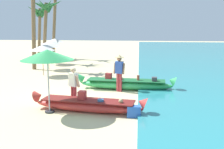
{
  "coord_description": "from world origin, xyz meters",
  "views": [
    {
      "loc": [
        2.79,
        -10.81,
        3.3
      ],
      "look_at": [
        1.55,
        1.77,
        0.9
      ],
      "focal_mm": 43.91,
      "sensor_mm": 36.0,
      "label": 1
    }
  ],
  "objects_px": {
    "person_vendor_hatted": "(119,70)",
    "palm_tree_mid_cluster": "(56,3)",
    "boat_red_foreground": "(88,105)",
    "person_tourist_customer": "(74,84)",
    "boat_green_midground": "(126,84)",
    "cooler_box": "(134,111)",
    "palm_tree_tall_inland": "(46,11)",
    "palm_tree_leaning_seaward": "(40,15)",
    "patio_umbrella_large": "(47,55)"
  },
  "relations": [
    {
      "from": "person_vendor_hatted",
      "to": "palm_tree_mid_cluster",
      "type": "height_order",
      "value": "palm_tree_mid_cluster"
    },
    {
      "from": "person_tourist_customer",
      "to": "cooler_box",
      "type": "xyz_separation_m",
      "value": [
        2.44,
        -1.15,
        -0.68
      ]
    },
    {
      "from": "boat_red_foreground",
      "to": "person_tourist_customer",
      "type": "distance_m",
      "value": 1.18
    },
    {
      "from": "patio_umbrella_large",
      "to": "cooler_box",
      "type": "xyz_separation_m",
      "value": [
        3.14,
        -0.2,
        -1.95
      ]
    },
    {
      "from": "person_vendor_hatted",
      "to": "person_tourist_customer",
      "type": "bearing_deg",
      "value": -123.88
    },
    {
      "from": "person_tourist_customer",
      "to": "cooler_box",
      "type": "relative_size",
      "value": 3.28
    },
    {
      "from": "person_tourist_customer",
      "to": "patio_umbrella_large",
      "type": "height_order",
      "value": "patio_umbrella_large"
    },
    {
      "from": "boat_green_midground",
      "to": "boat_red_foreground",
      "type": "bearing_deg",
      "value": -109.23
    },
    {
      "from": "palm_tree_leaning_seaward",
      "to": "boat_red_foreground",
      "type": "bearing_deg",
      "value": -64.57
    },
    {
      "from": "boat_red_foreground",
      "to": "palm_tree_leaning_seaward",
      "type": "xyz_separation_m",
      "value": [
        -7.4,
        15.55,
        3.76
      ]
    },
    {
      "from": "palm_tree_mid_cluster",
      "to": "cooler_box",
      "type": "bearing_deg",
      "value": -64.58
    },
    {
      "from": "palm_tree_tall_inland",
      "to": "palm_tree_leaning_seaward",
      "type": "bearing_deg",
      "value": 118.72
    },
    {
      "from": "patio_umbrella_large",
      "to": "boat_green_midground",
      "type": "bearing_deg",
      "value": 55.38
    },
    {
      "from": "palm_tree_mid_cluster",
      "to": "cooler_box",
      "type": "xyz_separation_m",
      "value": [
        7.56,
        -15.91,
        -4.88
      ]
    },
    {
      "from": "palm_tree_tall_inland",
      "to": "boat_green_midground",
      "type": "bearing_deg",
      "value": -51.78
    },
    {
      "from": "boat_green_midground",
      "to": "patio_umbrella_large",
      "type": "height_order",
      "value": "patio_umbrella_large"
    },
    {
      "from": "palm_tree_leaning_seaward",
      "to": "boat_green_midground",
      "type": "bearing_deg",
      "value": -54.06
    },
    {
      "from": "cooler_box",
      "to": "patio_umbrella_large",
      "type": "bearing_deg",
      "value": 175.13
    },
    {
      "from": "palm_tree_mid_cluster",
      "to": "person_tourist_customer",
      "type": "bearing_deg",
      "value": -70.86
    },
    {
      "from": "boat_red_foreground",
      "to": "palm_tree_tall_inland",
      "type": "relative_size",
      "value": 0.86
    },
    {
      "from": "boat_red_foreground",
      "to": "patio_umbrella_large",
      "type": "relative_size",
      "value": 1.91
    },
    {
      "from": "boat_green_midground",
      "to": "palm_tree_mid_cluster",
      "type": "relative_size",
      "value": 0.77
    },
    {
      "from": "person_vendor_hatted",
      "to": "palm_tree_leaning_seaward",
      "type": "relative_size",
      "value": 0.36
    },
    {
      "from": "palm_tree_tall_inland",
      "to": "palm_tree_mid_cluster",
      "type": "xyz_separation_m",
      "value": [
        -0.14,
        3.02,
        0.84
      ]
    },
    {
      "from": "palm_tree_tall_inland",
      "to": "cooler_box",
      "type": "distance_m",
      "value": 15.41
    },
    {
      "from": "cooler_box",
      "to": "boat_red_foreground",
      "type": "bearing_deg",
      "value": 163.95
    },
    {
      "from": "boat_red_foreground",
      "to": "palm_tree_leaning_seaward",
      "type": "relative_size",
      "value": 0.91
    },
    {
      "from": "person_tourist_customer",
      "to": "palm_tree_mid_cluster",
      "type": "xyz_separation_m",
      "value": [
        -5.12,
        14.75,
        4.2
      ]
    },
    {
      "from": "person_tourist_customer",
      "to": "boat_red_foreground",
      "type": "bearing_deg",
      "value": -44.56
    },
    {
      "from": "boat_red_foreground",
      "to": "patio_umbrella_large",
      "type": "xyz_separation_m",
      "value": [
        -1.41,
        -0.26,
        1.89
      ]
    },
    {
      "from": "palm_tree_tall_inland",
      "to": "palm_tree_mid_cluster",
      "type": "height_order",
      "value": "palm_tree_mid_cluster"
    },
    {
      "from": "palm_tree_tall_inland",
      "to": "palm_tree_leaning_seaward",
      "type": "height_order",
      "value": "palm_tree_tall_inland"
    },
    {
      "from": "palm_tree_leaning_seaward",
      "to": "patio_umbrella_large",
      "type": "bearing_deg",
      "value": -69.28
    },
    {
      "from": "patio_umbrella_large",
      "to": "palm_tree_tall_inland",
      "type": "height_order",
      "value": "palm_tree_tall_inland"
    },
    {
      "from": "boat_green_midground",
      "to": "cooler_box",
      "type": "relative_size",
      "value": 10.32
    },
    {
      "from": "boat_red_foreground",
      "to": "boat_green_midground",
      "type": "bearing_deg",
      "value": 70.77
    },
    {
      "from": "boat_green_midground",
      "to": "person_tourist_customer",
      "type": "height_order",
      "value": "person_tourist_customer"
    },
    {
      "from": "palm_tree_leaning_seaward",
      "to": "cooler_box",
      "type": "xyz_separation_m",
      "value": [
        9.13,
        -16.01,
        -3.82
      ]
    },
    {
      "from": "patio_umbrella_large",
      "to": "cooler_box",
      "type": "height_order",
      "value": "patio_umbrella_large"
    },
    {
      "from": "boat_green_midground",
      "to": "person_vendor_hatted",
      "type": "distance_m",
      "value": 0.95
    },
    {
      "from": "boat_green_midground",
      "to": "person_tourist_customer",
      "type": "bearing_deg",
      "value": -124.05
    },
    {
      "from": "cooler_box",
      "to": "palm_tree_mid_cluster",
      "type": "bearing_deg",
      "value": 114.12
    },
    {
      "from": "person_vendor_hatted",
      "to": "patio_umbrella_large",
      "type": "xyz_separation_m",
      "value": [
        -2.36,
        -3.42,
        1.1
      ]
    },
    {
      "from": "person_vendor_hatted",
      "to": "palm_tree_mid_cluster",
      "type": "bearing_deg",
      "value": 118.86
    },
    {
      "from": "boat_red_foreground",
      "to": "person_vendor_hatted",
      "type": "bearing_deg",
      "value": 73.37
    },
    {
      "from": "person_vendor_hatted",
      "to": "person_tourist_customer",
      "type": "relative_size",
      "value": 1.15
    },
    {
      "from": "boat_green_midground",
      "to": "person_vendor_hatted",
      "type": "xyz_separation_m",
      "value": [
        -0.32,
        -0.45,
        0.77
      ]
    },
    {
      "from": "palm_tree_tall_inland",
      "to": "cooler_box",
      "type": "height_order",
      "value": "palm_tree_tall_inland"
    },
    {
      "from": "person_vendor_hatted",
      "to": "cooler_box",
      "type": "distance_m",
      "value": 3.8
    },
    {
      "from": "boat_red_foreground",
      "to": "person_tourist_customer",
      "type": "bearing_deg",
      "value": 135.44
    }
  ]
}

